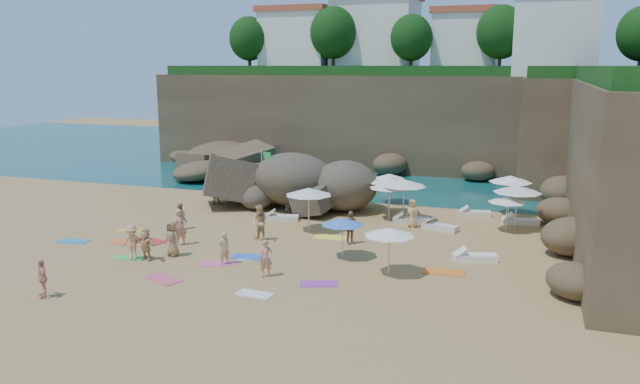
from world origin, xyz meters
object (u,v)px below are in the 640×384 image
(lounger_0, at_px, (282,218))
(person_stand_0, at_px, (181,227))
(person_stand_3, at_px, (350,227))
(person_stand_1, at_px, (180,216))
(parasol_2, at_px, (517,189))
(person_stand_6, at_px, (224,248))
(parasol_0, at_px, (389,180))
(person_stand_4, at_px, (412,213))
(parasol_1, at_px, (389,176))
(person_stand_5, at_px, (216,193))
(rock_outcrop, at_px, (289,206))
(flag_pole, at_px, (264,172))
(person_stand_2, at_px, (288,198))

(lounger_0, height_order, person_stand_0, person_stand_0)
(person_stand_3, bearing_deg, person_stand_1, 132.86)
(parasol_2, relative_size, person_stand_0, 1.43)
(parasol_2, bearing_deg, person_stand_6, -138.86)
(parasol_0, distance_m, person_stand_4, 3.54)
(parasol_1, bearing_deg, person_stand_5, -158.87)
(rock_outcrop, bearing_deg, flag_pole, -134.98)
(flag_pole, xyz_separation_m, person_stand_5, (-3.41, 0.07, -1.59))
(person_stand_0, height_order, person_stand_3, person_stand_0)
(person_stand_1, xyz_separation_m, person_stand_6, (5.19, -4.78, 0.02))
(person_stand_0, bearing_deg, flag_pole, 38.36)
(person_stand_0, xyz_separation_m, person_stand_3, (7.94, 2.95, -0.07))
(person_stand_1, bearing_deg, rock_outcrop, -122.55)
(parasol_1, height_order, lounger_0, parasol_1)
(person_stand_4, xyz_separation_m, person_stand_5, (-13.06, 1.61, -0.04))
(person_stand_1, distance_m, person_stand_5, 6.23)
(parasol_1, relative_size, person_stand_2, 1.25)
(parasol_1, distance_m, parasol_2, 9.12)
(person_stand_0, bearing_deg, person_stand_1, 74.67)
(flag_pole, height_order, person_stand_0, flag_pole)
(person_stand_4, height_order, person_stand_5, person_stand_4)
(parasol_0, distance_m, parasol_1, 3.10)
(person_stand_0, xyz_separation_m, person_stand_6, (3.49, -2.09, -0.15))
(person_stand_1, bearing_deg, person_stand_4, -165.89)
(person_stand_0, distance_m, person_stand_1, 3.19)
(parasol_0, height_order, parasol_2, parasol_2)
(rock_outcrop, distance_m, person_stand_6, 12.20)
(parasol_1, xyz_separation_m, person_stand_0, (-7.68, -12.87, -0.87))
(flag_pole, relative_size, person_stand_0, 2.01)
(lounger_0, bearing_deg, parasol_1, 39.75)
(lounger_0, distance_m, person_stand_6, 8.46)
(parasol_0, height_order, person_stand_3, parasol_0)
(person_stand_2, bearing_deg, person_stand_3, 159.89)
(person_stand_2, bearing_deg, person_stand_4, -165.03)
(flag_pole, relative_size, parasol_2, 1.41)
(lounger_0, distance_m, person_stand_2, 2.50)
(person_stand_1, bearing_deg, lounger_0, -147.89)
(parasol_1, bearing_deg, rock_outcrop, -153.58)
(rock_outcrop, height_order, person_stand_4, rock_outcrop)
(rock_outcrop, relative_size, person_stand_0, 4.55)
(lounger_0, height_order, person_stand_5, person_stand_5)
(person_stand_3, xyz_separation_m, person_stand_4, (2.34, 4.26, -0.05))
(rock_outcrop, relative_size, person_stand_5, 5.48)
(parasol_2, height_order, person_stand_4, parasol_2)
(person_stand_0, height_order, person_stand_1, person_stand_0)
(rock_outcrop, height_order, parasol_1, parasol_1)
(parasol_1, height_order, person_stand_1, parasol_1)
(person_stand_3, height_order, person_stand_5, person_stand_3)
(rock_outcrop, bearing_deg, person_stand_1, -115.97)
(rock_outcrop, relative_size, parasol_2, 3.19)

